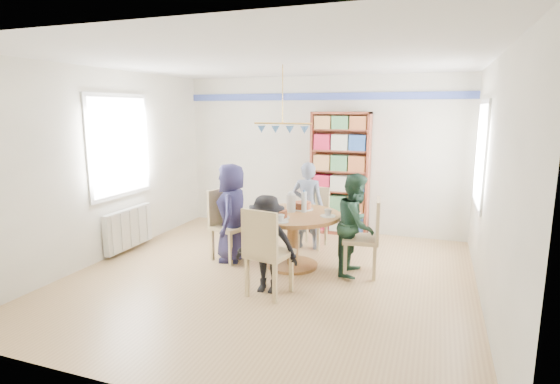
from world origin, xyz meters
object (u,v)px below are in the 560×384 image
at_px(person_near, 267,244).
at_px(person_right, 356,224).
at_px(person_left, 232,213).
at_px(person_far, 308,206).
at_px(radiator, 129,228).
at_px(chair_far, 314,214).
at_px(chair_near, 265,249).
at_px(chair_right, 368,234).
at_px(chair_left, 226,221).
at_px(dining_table, 293,227).
at_px(bookshelf, 340,175).

bearing_deg(person_near, person_right, 44.65).
xyz_separation_m(person_left, person_far, (0.85, 0.90, -0.02)).
distance_m(radiator, chair_far, 2.86).
distance_m(chair_near, person_right, 1.37).
bearing_deg(radiator, person_right, 3.70).
bearing_deg(chair_right, chair_left, -179.35).
height_order(dining_table, person_right, person_right).
xyz_separation_m(chair_left, person_far, (0.97, 0.87, 0.12)).
bearing_deg(chair_left, person_left, -14.98).
xyz_separation_m(person_right, bookshelf, (-0.61, 1.82, 0.37)).
distance_m(chair_right, person_near, 1.38).
bearing_deg(person_far, chair_left, 38.77).
distance_m(radiator, person_far, 2.76).
xyz_separation_m(chair_far, person_far, (-0.07, -0.16, 0.16)).
height_order(chair_right, bookshelf, bookshelf).
bearing_deg(person_left, person_near, 28.58).
distance_m(radiator, bookshelf, 3.54).
bearing_deg(bookshelf, dining_table, -97.44).
bearing_deg(chair_near, dining_table, 90.97).
height_order(person_left, person_right, person_left).
height_order(chair_far, chair_near, chair_near).
bearing_deg(chair_near, chair_far, 89.78).
relative_size(person_far, bookshelf, 0.65).
xyz_separation_m(dining_table, bookshelf, (0.24, 1.85, 0.47)).
height_order(chair_left, person_near, person_near).
distance_m(person_far, bookshelf, 1.09).
relative_size(chair_left, bookshelf, 0.48).
distance_m(dining_table, chair_far, 1.02).
distance_m(chair_near, person_near, 0.15).
relative_size(chair_near, person_near, 0.90).
distance_m(chair_left, chair_far, 1.46).
xyz_separation_m(chair_left, chair_far, (1.03, 1.03, -0.05)).
distance_m(chair_far, person_left, 1.41).
distance_m(person_far, person_near, 1.77).
bearing_deg(bookshelf, chair_near, -94.41).
bearing_deg(person_left, person_far, 120.21).
distance_m(radiator, person_left, 1.72).
relative_size(chair_right, person_near, 0.87).
height_order(chair_near, bookshelf, bookshelf).
bearing_deg(person_left, chair_near, 25.43).
xyz_separation_m(radiator, person_near, (2.55, -0.72, 0.23)).
xyz_separation_m(dining_table, person_far, (-0.04, 0.86, 0.12)).
distance_m(radiator, person_right, 3.44).
relative_size(chair_far, person_left, 0.67).
height_order(radiator, person_right, person_right).
xyz_separation_m(person_far, bookshelf, (0.28, 0.99, 0.36)).
relative_size(dining_table, chair_far, 1.40).
bearing_deg(chair_near, bookshelf, 85.59).
height_order(chair_near, person_near, person_near).
bearing_deg(person_near, chair_left, 135.39).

